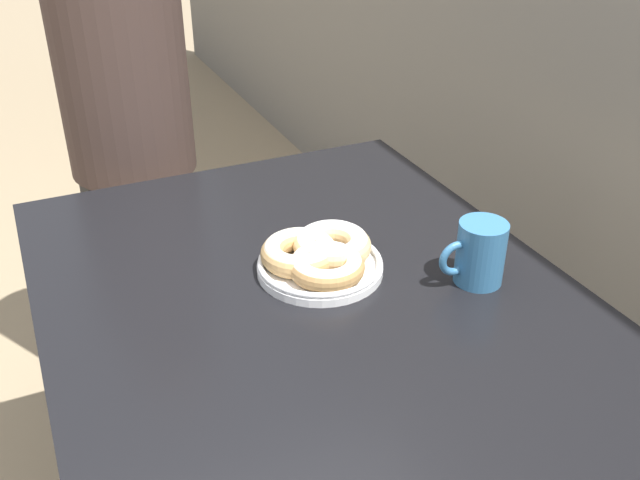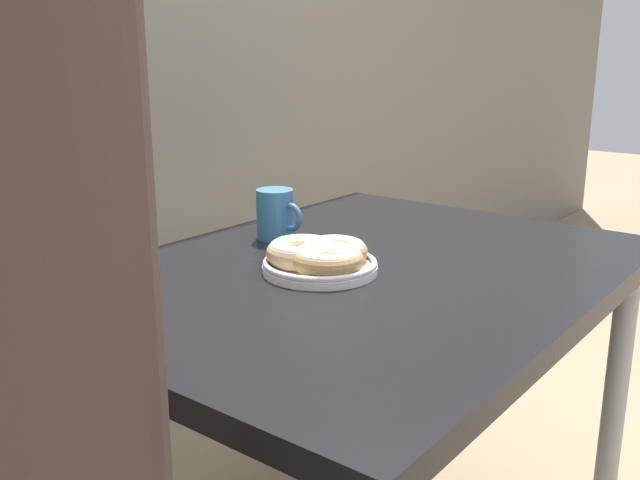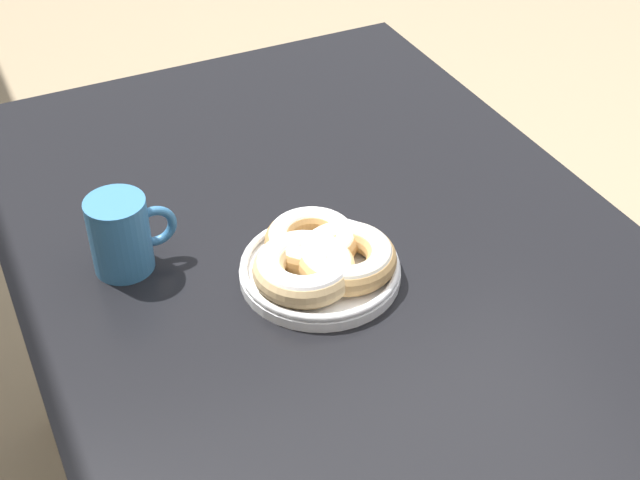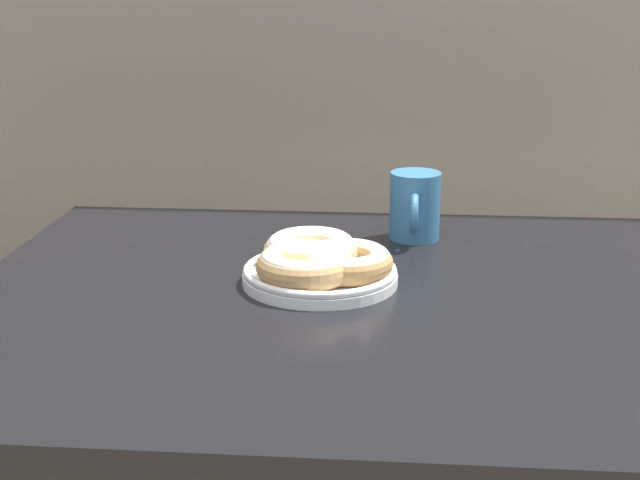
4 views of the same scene
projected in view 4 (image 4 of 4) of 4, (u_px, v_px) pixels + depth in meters
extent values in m
cube|color=black|center=(381.00, 310.00, 1.14)|extent=(1.09, 0.81, 0.04)
cylinder|color=#99999E|center=(112.00, 418.00, 1.62)|extent=(0.05, 0.05, 0.68)
cylinder|color=white|center=(320.00, 278.00, 1.18)|extent=(0.21, 0.21, 0.01)
torus|color=white|center=(320.00, 270.00, 1.18)|extent=(0.20, 0.20, 0.01)
torus|color=#B2844C|center=(347.00, 262.00, 1.17)|extent=(0.15, 0.15, 0.04)
torus|color=white|center=(347.00, 258.00, 1.16)|extent=(0.14, 0.14, 0.03)
torus|color=#D6B27A|center=(311.00, 252.00, 1.20)|extent=(0.17, 0.17, 0.04)
torus|color=white|center=(311.00, 247.00, 1.20)|extent=(0.16, 0.16, 0.03)
torus|color=tan|center=(305.00, 266.00, 1.15)|extent=(0.17, 0.17, 0.04)
torus|color=silver|center=(305.00, 261.00, 1.15)|extent=(0.16, 0.16, 0.03)
cylinder|color=teal|center=(415.00, 206.00, 1.37)|extent=(0.08, 0.08, 0.10)
cylinder|color=#382114|center=(416.00, 176.00, 1.35)|extent=(0.06, 0.06, 0.00)
torus|color=teal|center=(414.00, 213.00, 1.32)|extent=(0.01, 0.06, 0.06)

